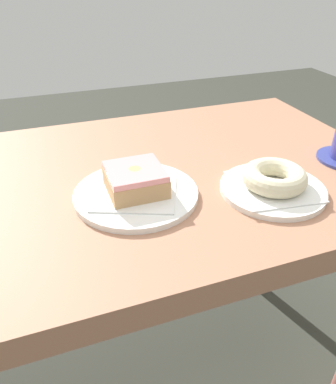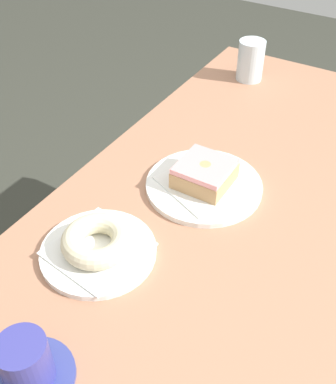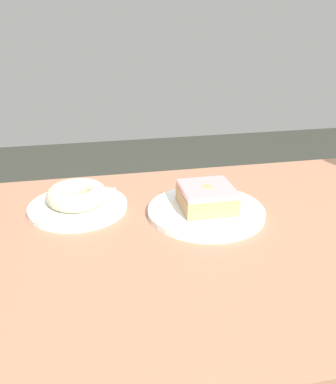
{
  "view_description": "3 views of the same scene",
  "coord_description": "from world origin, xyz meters",
  "px_view_note": "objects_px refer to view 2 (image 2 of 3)",
  "views": [
    {
      "loc": [
        -0.12,
        -0.67,
        1.1
      ],
      "look_at": [
        0.07,
        -0.16,
        0.76
      ],
      "focal_mm": 35.08,
      "sensor_mm": 36.0,
      "label": 1
    },
    {
      "loc": [
        0.69,
        0.23,
        1.33
      ],
      "look_at": [
        0.13,
        -0.11,
        0.76
      ],
      "focal_mm": 44.1,
      "sensor_mm": 36.0,
      "label": 2
    },
    {
      "loc": [
        0.25,
        0.62,
        1.09
      ],
      "look_at": [
        0.11,
        -0.1,
        0.76
      ],
      "focal_mm": 38.08,
      "sensor_mm": 36.0,
      "label": 3
    }
  ],
  "objects_px": {
    "plate_sugar_ring": "(98,251)",
    "coffee_cup": "(26,364)",
    "plate_glazed_square": "(204,185)",
    "donut_sugar_ring": "(97,241)",
    "donut_glazed_square": "(205,173)",
    "water_glass": "(251,60)"
  },
  "relations": [
    {
      "from": "plate_sugar_ring",
      "to": "coffee_cup",
      "type": "relative_size",
      "value": 1.64
    },
    {
      "from": "plate_glazed_square",
      "to": "donut_sugar_ring",
      "type": "bearing_deg",
      "value": -16.19
    },
    {
      "from": "plate_sugar_ring",
      "to": "donut_sugar_ring",
      "type": "relative_size",
      "value": 1.64
    },
    {
      "from": "plate_glazed_square",
      "to": "donut_glazed_square",
      "type": "bearing_deg",
      "value": 90.0
    },
    {
      "from": "plate_glazed_square",
      "to": "donut_glazed_square",
      "type": "height_order",
      "value": "donut_glazed_square"
    },
    {
      "from": "donut_sugar_ring",
      "to": "plate_glazed_square",
      "type": "distance_m",
      "value": 0.26
    },
    {
      "from": "donut_sugar_ring",
      "to": "water_glass",
      "type": "height_order",
      "value": "water_glass"
    },
    {
      "from": "plate_glazed_square",
      "to": "water_glass",
      "type": "height_order",
      "value": "water_glass"
    },
    {
      "from": "plate_sugar_ring",
      "to": "donut_glazed_square",
      "type": "height_order",
      "value": "donut_glazed_square"
    },
    {
      "from": "plate_sugar_ring",
      "to": "donut_sugar_ring",
      "type": "height_order",
      "value": "donut_sugar_ring"
    },
    {
      "from": "donut_sugar_ring",
      "to": "coffee_cup",
      "type": "relative_size",
      "value": 1.0
    },
    {
      "from": "water_glass",
      "to": "donut_glazed_square",
      "type": "bearing_deg",
      "value": 13.34
    },
    {
      "from": "water_glass",
      "to": "coffee_cup",
      "type": "xyz_separation_m",
      "value": [
        0.96,
        0.1,
        -0.02
      ]
    },
    {
      "from": "donut_glazed_square",
      "to": "water_glass",
      "type": "distance_m",
      "value": 0.49
    },
    {
      "from": "donut_sugar_ring",
      "to": "coffee_cup",
      "type": "bearing_deg",
      "value": 14.78
    },
    {
      "from": "plate_sugar_ring",
      "to": "coffee_cup",
      "type": "distance_m",
      "value": 0.24
    },
    {
      "from": "donut_sugar_ring",
      "to": "coffee_cup",
      "type": "distance_m",
      "value": 0.24
    },
    {
      "from": "plate_sugar_ring",
      "to": "donut_glazed_square",
      "type": "distance_m",
      "value": 0.26
    },
    {
      "from": "plate_glazed_square",
      "to": "coffee_cup",
      "type": "distance_m",
      "value": 0.48
    },
    {
      "from": "water_glass",
      "to": "coffee_cup",
      "type": "distance_m",
      "value": 0.97
    },
    {
      "from": "plate_sugar_ring",
      "to": "coffee_cup",
      "type": "height_order",
      "value": "coffee_cup"
    },
    {
      "from": "plate_glazed_square",
      "to": "water_glass",
      "type": "bearing_deg",
      "value": -166.66
    }
  ]
}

